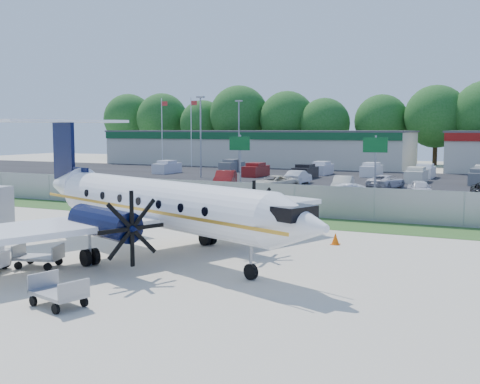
% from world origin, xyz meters
% --- Properties ---
extents(ground, '(170.00, 170.00, 0.00)m').
position_xyz_m(ground, '(0.00, 0.00, 0.00)').
color(ground, beige).
rests_on(ground, ground).
extents(grass_verge, '(170.00, 4.00, 0.02)m').
position_xyz_m(grass_verge, '(0.00, 12.00, 0.01)').
color(grass_verge, '#2D561E').
rests_on(grass_verge, ground).
extents(access_road, '(170.00, 8.00, 0.02)m').
position_xyz_m(access_road, '(0.00, 19.00, 0.01)').
color(access_road, black).
rests_on(access_road, ground).
extents(parking_lot, '(170.00, 32.00, 0.02)m').
position_xyz_m(parking_lot, '(0.00, 40.00, 0.01)').
color(parking_lot, black).
rests_on(parking_lot, ground).
extents(perimeter_fence, '(120.00, 0.06, 1.99)m').
position_xyz_m(perimeter_fence, '(0.00, 14.00, 1.00)').
color(perimeter_fence, gray).
rests_on(perimeter_fence, ground).
extents(building_west, '(46.40, 12.40, 5.24)m').
position_xyz_m(building_west, '(-24.00, 61.98, 2.63)').
color(building_west, beige).
rests_on(building_west, ground).
extents(sign_left, '(1.80, 0.26, 5.00)m').
position_xyz_m(sign_left, '(-8.00, 22.91, 3.61)').
color(sign_left, gray).
rests_on(sign_left, ground).
extents(sign_mid, '(1.80, 0.26, 5.00)m').
position_xyz_m(sign_mid, '(3.00, 22.91, 3.61)').
color(sign_mid, gray).
rests_on(sign_mid, ground).
extents(flagpole_west, '(1.06, 0.12, 10.00)m').
position_xyz_m(flagpole_west, '(-35.92, 55.00, 5.64)').
color(flagpole_west, white).
rests_on(flagpole_west, ground).
extents(flagpole_east, '(1.06, 0.12, 10.00)m').
position_xyz_m(flagpole_east, '(-30.92, 55.00, 5.64)').
color(flagpole_east, white).
rests_on(flagpole_east, ground).
extents(light_pole_nw, '(0.90, 0.35, 9.09)m').
position_xyz_m(light_pole_nw, '(-20.00, 38.00, 5.23)').
color(light_pole_nw, gray).
rests_on(light_pole_nw, ground).
extents(light_pole_sw, '(0.90, 0.35, 9.09)m').
position_xyz_m(light_pole_sw, '(-20.00, 48.00, 5.23)').
color(light_pole_sw, gray).
rests_on(light_pole_sw, ground).
extents(tree_line, '(112.00, 6.00, 14.00)m').
position_xyz_m(tree_line, '(0.00, 74.00, 0.00)').
color(tree_line, '#184D16').
rests_on(tree_line, ground).
extents(aircraft, '(19.29, 18.76, 5.95)m').
position_xyz_m(aircraft, '(-1.49, 0.48, 2.30)').
color(aircraft, white).
rests_on(aircraft, ground).
extents(baggage_cart_near, '(1.98, 1.50, 0.92)m').
position_xyz_m(baggage_cart_near, '(-4.35, -3.50, 0.43)').
color(baggage_cart_near, gray).
rests_on(baggage_cart_near, ground).
extents(baggage_cart_far, '(2.03, 1.53, 0.95)m').
position_xyz_m(baggage_cart_far, '(0.06, -7.27, 0.44)').
color(baggage_cart_far, gray).
rests_on(baggage_cart_far, ground).
extents(cone_starboard_wing, '(0.40, 0.40, 0.57)m').
position_xyz_m(cone_starboard_wing, '(4.96, 6.11, 0.27)').
color(cone_starboard_wing, '#F55D07').
rests_on(cone_starboard_wing, ground).
extents(road_car_west, '(6.19, 3.96, 1.67)m').
position_xyz_m(road_car_west, '(-12.83, 17.06, 0.00)').
color(road_car_west, navy).
rests_on(road_car_west, ground).
extents(road_car_mid, '(5.21, 3.00, 1.62)m').
position_xyz_m(road_car_mid, '(1.44, 19.68, 0.00)').
color(road_car_mid, silver).
rests_on(road_car_mid, ground).
extents(parked_car_a, '(3.26, 5.20, 1.62)m').
position_xyz_m(parked_car_a, '(-12.12, 28.47, 0.00)').
color(parked_car_a, maroon).
rests_on(parked_car_a, ground).
extents(parked_car_b, '(3.94, 5.20, 1.31)m').
position_xyz_m(parked_car_b, '(-7.31, 28.60, 0.00)').
color(parked_car_b, beige).
rests_on(parked_car_b, ground).
extents(parked_car_c, '(2.17, 4.58, 1.45)m').
position_xyz_m(parked_car_c, '(-1.03, 28.83, 0.00)').
color(parked_car_c, beige).
rests_on(parked_car_c, ground).
extents(parked_car_d, '(2.80, 4.35, 1.38)m').
position_xyz_m(parked_car_d, '(5.43, 28.44, 0.00)').
color(parked_car_d, silver).
rests_on(parked_car_d, ground).
extents(parked_car_f, '(1.51, 4.22, 1.39)m').
position_xyz_m(parked_car_f, '(-7.35, 35.17, 0.00)').
color(parked_car_f, silver).
rests_on(parked_car_f, ground).
extents(parked_car_g, '(3.19, 4.98, 1.28)m').
position_xyz_m(parked_car_g, '(1.53, 34.26, 0.00)').
color(parked_car_g, silver).
rests_on(parked_car_g, ground).
extents(far_parking_rows, '(56.00, 10.00, 1.60)m').
position_xyz_m(far_parking_rows, '(0.00, 45.00, 0.00)').
color(far_parking_rows, gray).
rests_on(far_parking_rows, ground).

